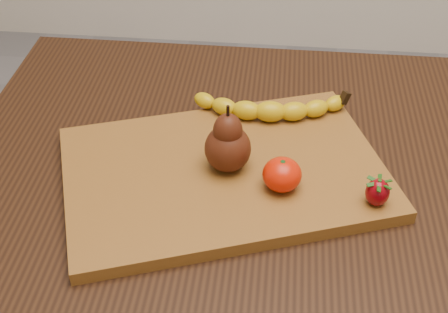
# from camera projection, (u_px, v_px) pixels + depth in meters

# --- Properties ---
(table) EXTENTS (1.00, 0.70, 0.76)m
(table) POSITION_uv_depth(u_px,v_px,m) (284.00, 213.00, 0.99)
(table) COLOR black
(table) RESTS_ON ground
(cutting_board) EXTENTS (0.52, 0.43, 0.02)m
(cutting_board) POSITION_uv_depth(u_px,v_px,m) (224.00, 173.00, 0.90)
(cutting_board) COLOR brown
(cutting_board) RESTS_ON table
(banana) EXTENTS (0.21, 0.07, 0.03)m
(banana) POSITION_uv_depth(u_px,v_px,m) (270.00, 112.00, 0.97)
(banana) COLOR gold
(banana) RESTS_ON cutting_board
(pear) EXTENTS (0.08, 0.08, 0.10)m
(pear) POSITION_uv_depth(u_px,v_px,m) (228.00, 138.00, 0.86)
(pear) COLOR #441A0B
(pear) RESTS_ON cutting_board
(mandarin) EXTENTS (0.07, 0.07, 0.05)m
(mandarin) POSITION_uv_depth(u_px,v_px,m) (282.00, 175.00, 0.84)
(mandarin) COLOR red
(mandarin) RESTS_ON cutting_board
(strawberry) EXTENTS (0.04, 0.04, 0.04)m
(strawberry) POSITION_uv_depth(u_px,v_px,m) (378.00, 191.00, 0.82)
(strawberry) COLOR maroon
(strawberry) RESTS_ON cutting_board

